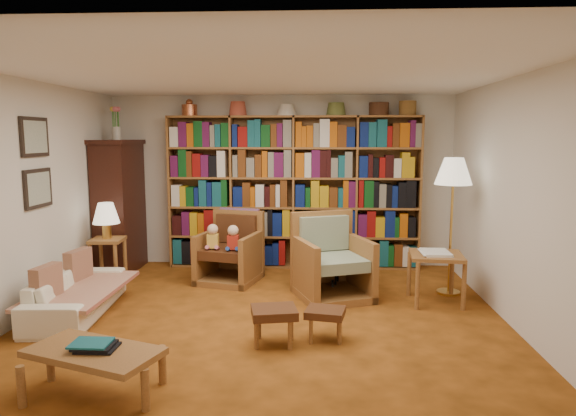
# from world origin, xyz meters

# --- Properties ---
(floor) EXTENTS (5.00, 5.00, 0.00)m
(floor) POSITION_xyz_m (0.00, 0.00, 0.00)
(floor) COLOR #9F5318
(floor) RESTS_ON ground
(ceiling) EXTENTS (5.00, 5.00, 0.00)m
(ceiling) POSITION_xyz_m (0.00, 0.00, 2.50)
(ceiling) COLOR white
(ceiling) RESTS_ON wall_back
(wall_back) EXTENTS (5.00, 0.00, 5.00)m
(wall_back) POSITION_xyz_m (0.00, 2.50, 1.25)
(wall_back) COLOR silver
(wall_back) RESTS_ON floor
(wall_front) EXTENTS (5.00, 0.00, 5.00)m
(wall_front) POSITION_xyz_m (0.00, -2.50, 1.25)
(wall_front) COLOR silver
(wall_front) RESTS_ON floor
(wall_left) EXTENTS (0.00, 5.00, 5.00)m
(wall_left) POSITION_xyz_m (-2.50, 0.00, 1.25)
(wall_left) COLOR silver
(wall_left) RESTS_ON floor
(wall_right) EXTENTS (0.00, 5.00, 5.00)m
(wall_right) POSITION_xyz_m (2.50, 0.00, 1.25)
(wall_right) COLOR silver
(wall_right) RESTS_ON floor
(bookshelf) EXTENTS (3.60, 0.30, 2.42)m
(bookshelf) POSITION_xyz_m (0.20, 2.33, 1.17)
(bookshelf) COLOR #A56433
(bookshelf) RESTS_ON floor
(curio_cabinet) EXTENTS (0.50, 0.95, 2.40)m
(curio_cabinet) POSITION_xyz_m (-2.25, 2.00, 0.95)
(curio_cabinet) COLOR black
(curio_cabinet) RESTS_ON floor
(framed_pictures) EXTENTS (0.03, 0.52, 0.97)m
(framed_pictures) POSITION_xyz_m (-2.48, 0.30, 1.62)
(framed_pictures) COLOR black
(framed_pictures) RESTS_ON wall_left
(sofa) EXTENTS (1.61, 0.74, 0.46)m
(sofa) POSITION_xyz_m (-2.05, 0.15, 0.23)
(sofa) COLOR white
(sofa) RESTS_ON floor
(sofa_throw) EXTENTS (0.78, 1.45, 0.04)m
(sofa_throw) POSITION_xyz_m (-2.00, 0.15, 0.30)
(sofa_throw) COLOR beige
(sofa_throw) RESTS_ON sofa
(cushion_left) EXTENTS (0.18, 0.39, 0.38)m
(cushion_left) POSITION_xyz_m (-2.18, 0.50, 0.45)
(cushion_left) COLOR maroon
(cushion_left) RESTS_ON sofa
(cushion_right) EXTENTS (0.17, 0.39, 0.37)m
(cushion_right) POSITION_xyz_m (-2.18, -0.20, 0.45)
(cushion_right) COLOR maroon
(cushion_right) RESTS_ON sofa
(side_table_lamp) EXTENTS (0.42, 0.42, 0.61)m
(side_table_lamp) POSITION_xyz_m (-2.15, 1.27, 0.44)
(side_table_lamp) COLOR #A56433
(side_table_lamp) RESTS_ON floor
(table_lamp) EXTENTS (0.34, 0.34, 0.46)m
(table_lamp) POSITION_xyz_m (-2.15, 1.27, 0.92)
(table_lamp) COLOR gold
(table_lamp) RESTS_ON side_table_lamp
(armchair_leather) EXTENTS (0.91, 0.93, 0.93)m
(armchair_leather) POSITION_xyz_m (-0.62, 1.59, 0.38)
(armchair_leather) COLOR #A56433
(armchair_leather) RESTS_ON floor
(armchair_sage) EXTENTS (1.08, 1.08, 0.99)m
(armchair_sage) POSITION_xyz_m (0.73, 0.98, 0.38)
(armchair_sage) COLOR #A56433
(armchair_sage) RESTS_ON floor
(wheelchair) EXTENTS (0.52, 0.70, 0.88)m
(wheelchair) POSITION_xyz_m (0.56, 1.43, 0.40)
(wheelchair) COLOR black
(wheelchair) RESTS_ON floor
(floor_lamp) EXTENTS (0.44, 0.44, 1.66)m
(floor_lamp) POSITION_xyz_m (2.15, 1.12, 1.43)
(floor_lamp) COLOR gold
(floor_lamp) RESTS_ON floor
(side_table_papers) EXTENTS (0.64, 0.64, 0.61)m
(side_table_papers) POSITION_xyz_m (1.90, 0.75, 0.49)
(side_table_papers) COLOR #A56433
(side_table_papers) RESTS_ON floor
(footstool_a) EXTENTS (0.47, 0.42, 0.35)m
(footstool_a) POSITION_xyz_m (0.14, -0.55, 0.28)
(footstool_a) COLOR #4E2C14
(footstool_a) RESTS_ON floor
(footstool_b) EXTENTS (0.40, 0.36, 0.30)m
(footstool_b) POSITION_xyz_m (0.61, -0.42, 0.25)
(footstool_b) COLOR #4E2C14
(footstool_b) RESTS_ON floor
(coffee_table) EXTENTS (1.09, 0.79, 0.41)m
(coffee_table) POSITION_xyz_m (-1.11, -1.55, 0.31)
(coffee_table) COLOR #A56433
(coffee_table) RESTS_ON floor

